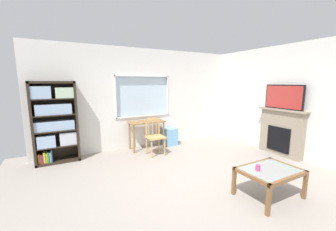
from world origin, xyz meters
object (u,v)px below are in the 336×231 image
tv (284,97)px  sippy_cup (258,167)px  wooden_chair (155,136)px  coffee_table (270,173)px  desk_under_window (147,126)px  fireplace (281,132)px  plastic_drawer_unit (169,136)px  bookshelf (55,120)px

tv → sippy_cup: tv is taller
wooden_chair → tv: tv is taller
coffee_table → sippy_cup: size_ratio=10.13×
coffee_table → sippy_cup: bearing=162.3°
tv → coffee_table: (-1.94, -1.11, -1.04)m
desk_under_window → tv: 3.45m
wooden_chair → desk_under_window: bearing=90.0°
coffee_table → sippy_cup: (-0.20, 0.06, 0.11)m
wooden_chair → coffee_table: bearing=-73.7°
wooden_chair → tv: size_ratio=0.97×
sippy_cup → fireplace: bearing=25.8°
desk_under_window → coffee_table: bearing=-76.3°
tv → coffee_table: size_ratio=1.02×
desk_under_window → tv: (2.70, -2.00, 0.81)m
coffee_table → plastic_drawer_unit: bearing=90.7°
desk_under_window → sippy_cup: 3.10m
wooden_chair → plastic_drawer_unit: (0.72, 0.56, -0.23)m
wooden_chair → plastic_drawer_unit: bearing=38.1°
desk_under_window → tv: size_ratio=1.02×
bookshelf → coffee_table: (2.89, -3.21, -0.56)m
bookshelf → wooden_chair: 2.28m
desk_under_window → fireplace: size_ratio=0.83×
fireplace → wooden_chair: bearing=151.3°
desk_under_window → tv: tv is taller
wooden_chair → fireplace: bearing=-28.7°
desk_under_window → fireplace: (2.71, -2.00, -0.05)m
bookshelf → tv: 5.29m
plastic_drawer_unit → sippy_cup: size_ratio=5.29×
bookshelf → coffee_table: bearing=-48.0°
wooden_chair → plastic_drawer_unit: size_ratio=1.89×
fireplace → sippy_cup: (-2.16, -1.04, -0.07)m
sippy_cup → plastic_drawer_unit: bearing=87.0°
bookshelf → desk_under_window: 2.16m
bookshelf → wooden_chair: (2.13, -0.62, -0.49)m
plastic_drawer_unit → tv: 3.09m
wooden_chair → tv: bearing=-28.9°
plastic_drawer_unit → sippy_cup: sippy_cup is taller
tv → coffee_table: tv is taller
wooden_chair → sippy_cup: size_ratio=10.00×
plastic_drawer_unit → fireplace: (2.00, -2.05, 0.33)m
desk_under_window → fireplace: bearing=-36.4°
desk_under_window → plastic_drawer_unit: desk_under_window is taller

